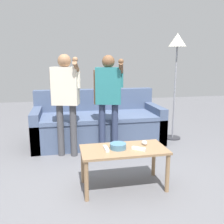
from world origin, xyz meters
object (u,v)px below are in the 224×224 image
(player_left, at_px, (66,94))
(player_center, at_px, (108,93))
(snack_bowl, at_px, (118,146))
(game_remote_wand_near, at_px, (106,149))
(coffee_table, at_px, (124,154))
(floor_lamp, at_px, (177,50))
(game_remote_wand_far, at_px, (121,146))
(game_remote_wand_spare, at_px, (139,149))
(couch, at_px, (98,124))
(game_remote_nunchuk, at_px, (144,143))

(player_left, distance_m, player_center, 0.61)
(snack_bowl, bearing_deg, game_remote_wand_near, -175.41)
(coffee_table, relative_size, snack_bowl, 5.31)
(floor_lamp, height_order, player_left, floor_lamp)
(floor_lamp, bearing_deg, game_remote_wand_far, -132.28)
(floor_lamp, height_order, game_remote_wand_near, floor_lamp)
(snack_bowl, relative_size, floor_lamp, 0.09)
(player_center, height_order, game_remote_wand_spare, player_center)
(game_remote_wand_near, bearing_deg, couch, 84.71)
(couch, distance_m, game_remote_wand_spare, 1.70)
(game_remote_nunchuk, relative_size, game_remote_wand_far, 0.57)
(coffee_table, bearing_deg, player_left, 118.73)
(game_remote_nunchuk, relative_size, game_remote_wand_spare, 0.64)
(player_center, bearing_deg, game_remote_wand_spare, -84.37)
(couch, height_order, player_left, player_left)
(player_left, bearing_deg, couch, 46.69)
(couch, height_order, game_remote_wand_near, couch)
(player_center, bearing_deg, game_remote_wand_near, -102.38)
(game_remote_wand_far, bearing_deg, player_left, 118.35)
(couch, xyz_separation_m, game_remote_wand_far, (0.02, -1.57, 0.16))
(couch, bearing_deg, player_center, -82.62)
(game_remote_wand_spare, bearing_deg, player_center, 95.63)
(player_center, bearing_deg, game_remote_wand_far, -93.46)
(game_remote_wand_near, bearing_deg, game_remote_nunchuk, 9.55)
(coffee_table, relative_size, player_center, 0.63)
(floor_lamp, relative_size, player_left, 1.25)
(player_center, height_order, game_remote_wand_near, player_center)
(game_remote_wand_near, xyz_separation_m, game_remote_wand_far, (0.17, 0.04, 0.00))
(floor_lamp, height_order, game_remote_wand_far, floor_lamp)
(player_left, height_order, player_center, player_left)
(coffee_table, xyz_separation_m, player_left, (-0.57, 1.05, 0.54))
(game_remote_wand_near, distance_m, game_remote_wand_spare, 0.34)
(floor_lamp, bearing_deg, player_left, -166.65)
(coffee_table, height_order, player_center, player_center)
(floor_lamp, relative_size, game_remote_wand_near, 11.95)
(couch, xyz_separation_m, player_left, (-0.53, -0.56, 0.61))
(player_left, distance_m, game_remote_wand_spare, 1.41)
(game_remote_nunchuk, distance_m, floor_lamp, 2.06)
(couch, bearing_deg, floor_lamp, -5.06)
(player_center, distance_m, game_remote_wand_near, 1.14)
(floor_lamp, distance_m, game_remote_wand_near, 2.37)
(player_left, height_order, game_remote_wand_far, player_left)
(snack_bowl, xyz_separation_m, player_left, (-0.51, 1.04, 0.44))
(couch, distance_m, player_center, 0.85)
(game_remote_wand_far, relative_size, game_remote_wand_spare, 1.13)
(game_remote_nunchuk, bearing_deg, couch, 101.00)
(game_remote_wand_far, bearing_deg, snack_bowl, -141.23)
(game_remote_wand_spare, bearing_deg, couch, 96.24)
(game_remote_wand_far, distance_m, game_remote_wand_spare, 0.20)
(coffee_table, height_order, game_remote_wand_near, game_remote_wand_near)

